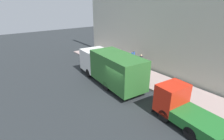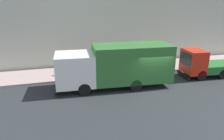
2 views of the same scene
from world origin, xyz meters
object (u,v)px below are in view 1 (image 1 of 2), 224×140
pedestrian_standing (141,61)px  street_sign_post (133,63)px  small_flatbed_truck (183,108)px  pedestrian_walking (116,59)px  large_utility_truck (110,66)px

pedestrian_standing → street_sign_post: size_ratio=0.62×
small_flatbed_truck → pedestrian_walking: (3.08, 11.12, -0.04)m
large_utility_truck → pedestrian_standing: large_utility_truck is taller
pedestrian_walking → street_sign_post: size_ratio=0.59×
pedestrian_standing → street_sign_post: bearing=-178.7°
pedestrian_walking → pedestrian_standing: 3.13m
large_utility_truck → pedestrian_walking: 4.71m
small_flatbed_truck → pedestrian_standing: size_ratio=2.79×
small_flatbed_truck → street_sign_post: (2.20, 7.15, 0.72)m
pedestrian_walking → street_sign_post: bearing=130.0°
pedestrian_walking → pedestrian_standing: pedestrian_standing is taller
pedestrian_walking → street_sign_post: street_sign_post is taller
large_utility_truck → small_flatbed_truck: large_utility_truck is taller
small_flatbed_truck → street_sign_post: 7.51m
small_flatbed_truck → pedestrian_standing: (4.77, 8.49, -0.01)m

